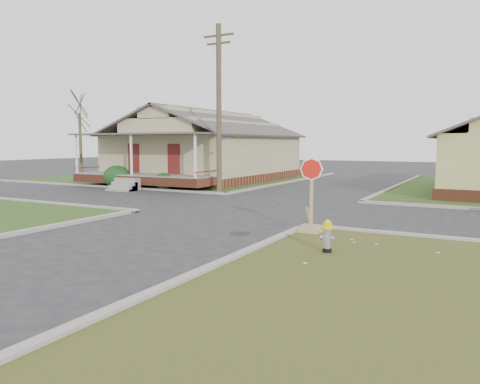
% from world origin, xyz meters
% --- Properties ---
extents(ground, '(120.00, 120.00, 0.00)m').
position_xyz_m(ground, '(0.00, 0.00, 0.00)').
color(ground, '#28282A').
rests_on(ground, ground).
extents(verge_far_left, '(19.00, 19.00, 0.05)m').
position_xyz_m(verge_far_left, '(-13.00, 18.00, 0.03)').
color(verge_far_left, '#264017').
rests_on(verge_far_left, ground).
extents(curbs, '(80.00, 40.00, 0.12)m').
position_xyz_m(curbs, '(0.00, 5.00, 0.00)').
color(curbs, gray).
rests_on(curbs, ground).
extents(manhole, '(0.64, 0.64, 0.01)m').
position_xyz_m(manhole, '(2.20, -0.50, 0.01)').
color(manhole, black).
rests_on(manhole, ground).
extents(corner_house, '(10.10, 15.50, 5.30)m').
position_xyz_m(corner_house, '(-10.00, 16.68, 2.28)').
color(corner_house, brown).
rests_on(corner_house, ground).
extents(utility_pole, '(1.80, 0.28, 9.00)m').
position_xyz_m(utility_pole, '(-4.20, 8.90, 4.66)').
color(utility_pole, '#433726').
rests_on(utility_pole, ground).
extents(tree_far_left, '(0.22, 0.22, 4.90)m').
position_xyz_m(tree_far_left, '(-18.00, 12.00, 2.50)').
color(tree_far_left, '#433726').
rests_on(tree_far_left, verge_far_left).
extents(fire_hydrant, '(0.31, 0.31, 0.83)m').
position_xyz_m(fire_hydrant, '(5.35, -1.78, 0.50)').
color(fire_hydrant, black).
rests_on(fire_hydrant, ground).
extents(stop_sign, '(0.64, 0.63, 2.27)m').
position_xyz_m(stop_sign, '(4.09, 0.55, 0.54)').
color(stop_sign, tan).
rests_on(stop_sign, ground).
extents(hedge_left, '(1.63, 1.33, 1.24)m').
position_xyz_m(hedge_left, '(-11.56, 8.87, 0.67)').
color(hedge_left, '#153A16').
rests_on(hedge_left, verge_far_left).
extents(hedge_right, '(1.33, 1.09, 1.02)m').
position_xyz_m(hedge_right, '(-7.89, 8.82, 0.56)').
color(hedge_right, '#153A16').
rests_on(hedge_right, verge_far_left).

